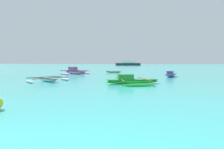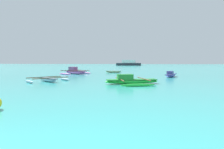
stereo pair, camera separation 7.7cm
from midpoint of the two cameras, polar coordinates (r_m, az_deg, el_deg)
name	(u,v)px [view 1 (the left image)]	position (r m, az deg, el deg)	size (l,w,h in m)	color
moored_boat_0	(131,81)	(15.23, 5.28, -1.73)	(4.20, 4.07, 0.73)	#2DE048
moored_boat_1	(75,72)	(27.07, -10.65, 0.81)	(3.96, 4.27, 0.97)	#E172CC
moored_boat_2	(171,75)	(22.85, 16.34, -0.06)	(1.73, 3.06, 0.65)	#6868E1
moored_boat_3	(48,80)	(17.61, -17.93, -1.37)	(3.32, 3.56, 0.38)	#95BDD7
moored_boat_4	(113,72)	(29.49, 0.29, 0.80)	(2.39, 0.83, 0.29)	beige
distant_ferry	(128,63)	(80.98, 4.60, 3.22)	(9.95, 2.19, 2.19)	#2D333D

